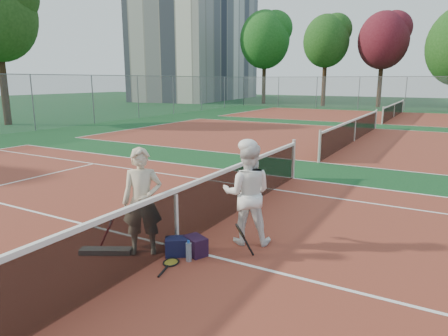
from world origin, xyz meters
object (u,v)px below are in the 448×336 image
object	(u,v)px
player_b	(247,194)
racket_red	(112,230)
apartment_block	(200,45)
racket_black_held	(240,241)
water_bottle	(189,252)
net_main	(176,219)
sports_bag_purple	(196,246)
player_a	(142,202)
racket_spare	(171,262)
sports_bag_navy	(177,247)

from	to	relation	value
player_b	racket_red	xyz separation A→B (m)	(-1.87, -1.25, -0.58)
apartment_block	racket_black_held	xyz separation A→B (m)	(29.07, -43.80, -7.23)
apartment_block	water_bottle	size ratio (longest dim) A/B	73.33
apartment_block	player_b	xyz separation A→B (m)	(28.89, -43.21, -6.64)
apartment_block	racket_red	xyz separation A→B (m)	(27.02, -44.46, -7.22)
net_main	player_b	xyz separation A→B (m)	(0.89, 0.79, 0.35)
sports_bag_purple	water_bottle	xyz separation A→B (m)	(0.04, -0.26, 0.00)
player_a	sports_bag_purple	bearing A→B (deg)	-10.46
racket_red	racket_black_held	distance (m)	2.15
racket_spare	sports_bag_purple	size ratio (longest dim) A/B	1.65
apartment_block	racket_spare	world-z (taller)	apartment_block
racket_red	sports_bag_purple	size ratio (longest dim) A/B	1.52
sports_bag_navy	player_a	bearing A→B (deg)	-161.01
water_bottle	sports_bag_navy	bearing A→B (deg)	161.92
sports_bag_purple	apartment_block	bearing A→B (deg)	122.81
player_b	water_bottle	xyz separation A→B (m)	(-0.43, -1.11, -0.71)
water_bottle	racket_red	bearing A→B (deg)	-174.50
player_a	apartment_block	bearing A→B (deg)	87.57
net_main	racket_spare	xyz separation A→B (m)	(0.26, -0.51, -0.49)
racket_black_held	racket_spare	world-z (taller)	racket_black_held
water_bottle	net_main	bearing A→B (deg)	144.70
racket_black_held	net_main	bearing A→B (deg)	-33.98
racket_spare	sports_bag_navy	size ratio (longest dim) A/B	1.66
sports_bag_purple	player_b	bearing A→B (deg)	61.04
racket_red	sports_bag_navy	world-z (taller)	racket_red
water_bottle	apartment_block	bearing A→B (deg)	122.70
sports_bag_navy	sports_bag_purple	distance (m)	0.30
net_main	racket_spare	world-z (taller)	net_main
racket_spare	sports_bag_purple	world-z (taller)	sports_bag_purple
player_b	sports_bag_purple	distance (m)	1.21
net_main	player_b	world-z (taller)	player_b
racket_black_held	player_a	bearing A→B (deg)	-21.57
net_main	player_a	distance (m)	0.63
apartment_block	racket_black_held	distance (m)	53.06
apartment_block	player_a	world-z (taller)	apartment_block
player_b	sports_bag_navy	xyz separation A→B (m)	(-0.72, -1.02, -0.71)
apartment_block	racket_spare	size ratio (longest dim) A/B	36.67
apartment_block	racket_red	bearing A→B (deg)	-58.72
player_b	racket_red	size ratio (longest dim) A/B	3.09
apartment_block	sports_bag_navy	size ratio (longest dim) A/B	60.72
sports_bag_navy	water_bottle	size ratio (longest dim) A/B	1.21
racket_black_held	player_b	bearing A→B (deg)	-117.73
apartment_block	sports_bag_purple	world-z (taller)	apartment_block
racket_red	player_a	bearing A→B (deg)	-39.08
player_b	water_bottle	size ratio (longest dim) A/B	5.71
player_b	racket_spare	world-z (taller)	player_b
player_a	player_b	xyz separation A→B (m)	(1.24, 1.19, 0.00)
racket_spare	sports_bag_navy	world-z (taller)	sports_bag_navy
net_main	racket_red	bearing A→B (deg)	-154.94
racket_spare	water_bottle	xyz separation A→B (m)	(0.20, 0.19, 0.14)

